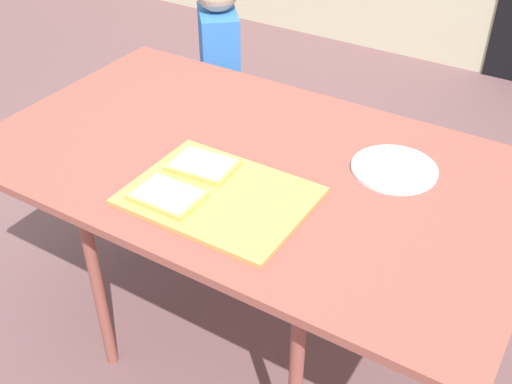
{
  "coord_description": "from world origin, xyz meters",
  "views": [
    {
      "loc": [
        0.74,
        -1.18,
        1.6
      ],
      "look_at": [
        0.01,
        0.0,
        0.59
      ],
      "focal_mm": 43.71,
      "sensor_mm": 36.0,
      "label": 1
    }
  ],
  "objects_px": {
    "dining_table": "(252,173)",
    "cutting_board": "(220,196)",
    "pizza_slice_near_left": "(168,196)",
    "child_left": "(220,70)",
    "pizza_slice_far_left": "(203,165)",
    "plate_white_right": "(394,169)"
  },
  "relations": [
    {
      "from": "plate_white_right",
      "to": "child_left",
      "type": "xyz_separation_m",
      "value": [
        -0.92,
        0.54,
        -0.17
      ]
    },
    {
      "from": "pizza_slice_far_left",
      "to": "pizza_slice_near_left",
      "type": "xyz_separation_m",
      "value": [
        0.0,
        -0.15,
        0.0
      ]
    },
    {
      "from": "plate_white_right",
      "to": "pizza_slice_far_left",
      "type": "bearing_deg",
      "value": -147.73
    },
    {
      "from": "cutting_board",
      "to": "pizza_slice_far_left",
      "type": "relative_size",
      "value": 2.47
    },
    {
      "from": "pizza_slice_near_left",
      "to": "child_left",
      "type": "height_order",
      "value": "child_left"
    },
    {
      "from": "child_left",
      "to": "dining_table",
      "type": "bearing_deg",
      "value": -49.9
    },
    {
      "from": "plate_white_right",
      "to": "child_left",
      "type": "height_order",
      "value": "child_left"
    },
    {
      "from": "dining_table",
      "to": "cutting_board",
      "type": "xyz_separation_m",
      "value": [
        0.02,
        -0.19,
        0.05
      ]
    },
    {
      "from": "pizza_slice_far_left",
      "to": "plate_white_right",
      "type": "relative_size",
      "value": 0.79
    },
    {
      "from": "pizza_slice_near_left",
      "to": "child_left",
      "type": "relative_size",
      "value": 0.18
    },
    {
      "from": "cutting_board",
      "to": "pizza_slice_far_left",
      "type": "height_order",
      "value": "pizza_slice_far_left"
    },
    {
      "from": "plate_white_right",
      "to": "child_left",
      "type": "distance_m",
      "value": 1.08
    },
    {
      "from": "pizza_slice_far_left",
      "to": "pizza_slice_near_left",
      "type": "height_order",
      "value": "same"
    },
    {
      "from": "cutting_board",
      "to": "pizza_slice_near_left",
      "type": "distance_m",
      "value": 0.13
    },
    {
      "from": "pizza_slice_near_left",
      "to": "plate_white_right",
      "type": "xyz_separation_m",
      "value": [
        0.41,
        0.42,
        -0.02
      ]
    },
    {
      "from": "cutting_board",
      "to": "plate_white_right",
      "type": "distance_m",
      "value": 0.46
    },
    {
      "from": "plate_white_right",
      "to": "child_left",
      "type": "bearing_deg",
      "value": 149.59
    },
    {
      "from": "cutting_board",
      "to": "child_left",
      "type": "height_order",
      "value": "child_left"
    },
    {
      "from": "pizza_slice_far_left",
      "to": "plate_white_right",
      "type": "height_order",
      "value": "pizza_slice_far_left"
    },
    {
      "from": "pizza_slice_near_left",
      "to": "plate_white_right",
      "type": "bearing_deg",
      "value": 45.12
    },
    {
      "from": "cutting_board",
      "to": "pizza_slice_near_left",
      "type": "xyz_separation_m",
      "value": [
        -0.1,
        -0.08,
        0.01
      ]
    },
    {
      "from": "dining_table",
      "to": "cutting_board",
      "type": "bearing_deg",
      "value": -82.7
    }
  ]
}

